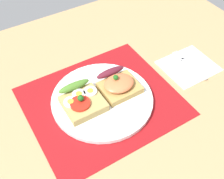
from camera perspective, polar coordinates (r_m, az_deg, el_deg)
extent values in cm
cube|color=tan|center=(76.00, -1.93, -3.21)|extent=(120.00, 90.00, 3.20)
cube|color=maroon|center=(74.65, -1.97, -2.36)|extent=(38.12, 33.44, 0.30)
cylinder|color=white|center=(74.08, -1.98, -1.99)|extent=(26.47, 26.47, 1.20)
cube|color=tan|center=(71.26, -5.73, -2.89)|extent=(9.70, 9.19, 2.10)
cylinder|color=red|center=(69.66, -6.43, -2.82)|extent=(5.02, 5.02, 0.60)
ellipsoid|color=#4A7B29|center=(72.92, -7.65, 0.68)|extent=(8.53, 2.20, 1.80)
sphere|color=#1E5919|center=(69.26, -6.30, -1.78)|extent=(1.60, 1.60, 1.60)
cylinder|color=white|center=(70.30, -8.33, -2.54)|extent=(3.45, 3.45, 0.50)
cylinder|color=yellow|center=(70.05, -8.36, -2.37)|extent=(1.55, 1.55, 0.16)
cylinder|color=white|center=(71.72, -6.67, -0.98)|extent=(3.45, 3.45, 0.50)
cylinder|color=yellow|center=(71.47, -6.70, -0.81)|extent=(1.55, 1.55, 0.16)
cylinder|color=white|center=(72.12, -4.41, -0.38)|extent=(3.45, 3.45, 0.50)
cylinder|color=yellow|center=(71.88, -4.42, -0.21)|extent=(1.55, 1.55, 0.16)
cube|color=#B08E4A|center=(74.96, 1.48, 0.46)|extent=(9.89, 8.34, 1.71)
ellipsoid|color=#E06F41|center=(73.67, 1.20, 1.50)|extent=(8.11, 6.67, 2.02)
ellipsoid|color=#591927|center=(76.42, -0.33, 3.50)|extent=(8.41, 2.20, 1.80)
sphere|color=#1E5919|center=(72.43, 0.75, 2.44)|extent=(1.40, 1.40, 1.40)
cube|color=white|center=(86.92, 15.14, 4.64)|extent=(14.97, 13.38, 0.60)
cube|color=#B7B7BC|center=(85.74, 16.16, 4.08)|extent=(0.80, 10.29, 0.32)
cube|color=#B7B7BC|center=(88.29, 13.85, 6.15)|extent=(1.50, 1.20, 0.32)
cube|color=#B7B7BC|center=(88.93, 12.70, 6.76)|extent=(0.32, 2.80, 0.32)
cube|color=#B7B7BC|center=(89.30, 13.02, 6.89)|extent=(0.32, 2.80, 0.32)
cube|color=#B7B7BC|center=(89.68, 13.33, 7.02)|extent=(0.32, 2.80, 0.32)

